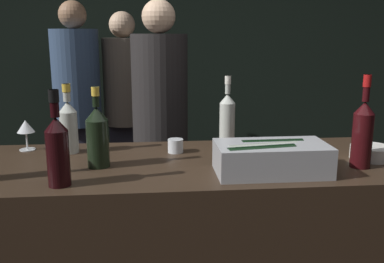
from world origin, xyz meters
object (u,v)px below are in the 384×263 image
Objects in this scene: ice_bin_with_bottles at (270,157)px; red_wine_bottle_tall at (363,132)px; bowl_white at (371,152)px; candle_votive at (176,146)px; wine_glass at (26,128)px; person_blond_tee at (78,103)px; person_grey_polo at (160,120)px; champagne_bottle at (97,135)px; rose_wine_bottle at (69,124)px; white_wine_bottle at (227,119)px; red_wine_bottle_black_foil at (57,148)px; person_in_hoodie at (125,103)px.

red_wine_bottle_tall reaches higher than ice_bin_with_bottles.
bowl_white is 0.84m from candle_votive.
wine_glass is at bearing 156.99° from ice_bin_with_bottles.
person_blond_tee is (-1.41, 1.83, -0.15)m from red_wine_bottle_tall.
person_grey_polo is (-0.87, 1.07, -0.06)m from bowl_white.
wine_glass is 0.08× the size of person_grey_polo.
ice_bin_with_bottles is 2.14m from person_blond_tee.
champagne_bottle is (-0.32, -0.18, 0.10)m from candle_votive.
champagne_bottle reaches higher than rose_wine_bottle.
ice_bin_with_bottles reaches higher than candle_votive.
rose_wine_bottle is (-0.47, 0.04, 0.10)m from candle_votive.
white_wine_bottle is at bearing 22.01° from champagne_bottle.
red_wine_bottle_black_foil is at bearing -84.52° from rose_wine_bottle.
candle_votive is at bearing 47.56° from person_blond_tee.
rose_wine_bottle is 0.18× the size of person_in_hoodie.
white_wine_bottle reaches higher than rose_wine_bottle.
bowl_white is at bearing -0.05° from champagne_bottle.
person_blond_tee is (-1.50, 1.73, -0.04)m from bowl_white.
red_wine_bottle_black_foil is at bearing 31.20° from person_blond_tee.
person_in_hoodie is (-0.67, 2.05, -0.11)m from ice_bin_with_bottles.
person_in_hoodie is at bearing 135.28° from person_grey_polo.
wine_glass is 2.00× the size of candle_votive.
rose_wine_bottle is at bearing -16.72° from wine_glass.
rose_wine_bottle is 0.43m from red_wine_bottle_black_foil.
bowl_white is at bearing -12.51° from candle_votive.
champagne_bottle is 0.24m from red_wine_bottle_black_foil.
ice_bin_with_bottles is 1.37× the size of rose_wine_bottle.
red_wine_bottle_tall is 0.22× the size of person_in_hoodie.
person_blond_tee is at bearing 131.00° from bowl_white.
red_wine_bottle_tall reaches higher than white_wine_bottle.
person_blond_tee is (-0.92, 1.50, -0.15)m from white_wine_bottle.
person_grey_polo is (0.63, -0.66, -0.02)m from person_blond_tee.
rose_wine_bottle is 0.92× the size of white_wine_bottle.
person_blond_tee reaches higher than wine_glass.
red_wine_bottle_tall is 0.21× the size of person_grey_polo.
red_wine_bottle_tall is at bearing -30.06° from person_grey_polo.
white_wine_bottle is at bearing 32.98° from red_wine_bottle_black_foil.
person_blond_tee is at bearing 98.04° from rose_wine_bottle.
candle_votive is 0.21× the size of white_wine_bottle.
person_in_hoodie reaches higher than white_wine_bottle.
champagne_bottle is at bearing -157.99° from white_wine_bottle.
champagne_bottle reaches higher than ice_bin_with_bottles.
red_wine_bottle_black_foil reaches higher than white_wine_bottle.
person_blond_tee is (-0.37, 1.73, -0.14)m from champagne_bottle.
wine_glass is 0.69m from candle_votive.
champagne_bottle is 0.18× the size of person_blond_tee.
red_wine_bottle_tall is at bearing -34.45° from white_wine_bottle.
person_grey_polo is (0.27, 1.07, -0.16)m from champagne_bottle.
person_grey_polo reaches higher than bowl_white.
rose_wine_bottle is (-1.19, 0.33, -0.02)m from red_wine_bottle_tall.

